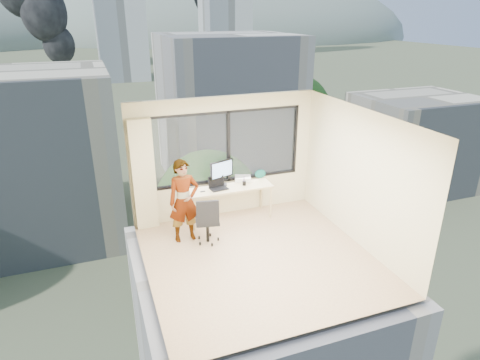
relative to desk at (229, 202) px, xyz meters
name	(u,v)px	position (x,y,z in m)	size (l,w,h in m)	color
floor	(259,257)	(0.00, -1.66, -0.38)	(4.00, 4.00, 0.01)	tan
ceiling	(261,118)	(0.00, -1.66, 2.23)	(4.00, 4.00, 0.01)	white
wall_front	(319,252)	(0.00, -3.66, 0.93)	(4.00, 0.01, 2.60)	beige
wall_left	(141,210)	(-2.00, -1.66, 0.93)	(0.01, 4.00, 2.60)	beige
wall_right	(359,178)	(2.00, -1.66, 0.93)	(0.01, 4.00, 2.60)	beige
window_wall	(226,147)	(0.05, 0.34, 1.15)	(3.30, 0.16, 1.55)	black
curtain	(144,175)	(-1.72, 0.22, 0.77)	(0.45, 0.14, 2.30)	beige
desk	(229,202)	(0.00, 0.00, 0.00)	(1.80, 0.60, 0.75)	tan
chair	(207,219)	(-0.71, -0.78, 0.12)	(0.50, 0.50, 0.98)	black
person	(184,201)	(-1.09, -0.54, 0.45)	(0.60, 0.39, 1.65)	#2D2D33
monitor	(222,173)	(-0.12, 0.13, 0.65)	(0.56, 0.12, 0.56)	black
game_console	(243,178)	(0.39, 0.23, 0.42)	(0.34, 0.29, 0.08)	white
laptop	(219,184)	(-0.25, -0.05, 0.49)	(0.36, 0.38, 0.23)	black
cellphone	(203,191)	(-0.60, -0.07, 0.38)	(0.10, 0.05, 0.01)	black
pen_cup	(244,183)	(0.32, -0.04, 0.42)	(0.07, 0.07, 0.09)	black
handbag	(260,174)	(0.80, 0.23, 0.47)	(0.25, 0.13, 0.19)	#0E5543
exterior_ground	(97,81)	(0.00, 118.34, -14.38)	(400.00, 400.00, 0.04)	#515B3D
near_bldg_a	(13,160)	(-9.00, 28.34, -7.38)	(16.00, 12.00, 14.00)	beige
near_bldg_b	(228,109)	(12.00, 36.34, -6.38)	(14.00, 13.00, 16.00)	silver
near_bldg_c	(414,143)	(30.00, 26.34, -9.38)	(12.00, 10.00, 10.00)	beige
far_tower_b	(120,24)	(8.00, 118.34, 0.62)	(13.00, 13.00, 30.00)	silver
far_tower_c	(225,28)	(45.00, 138.34, -1.38)	(15.00, 15.00, 26.00)	silver
hill_b	(221,37)	(100.00, 318.34, -14.38)	(300.00, 220.00, 96.00)	slate
tree_b	(210,229)	(4.00, 16.34, -9.88)	(7.60, 7.60, 9.00)	#1B521B
tree_c	(297,123)	(22.00, 38.34, -9.38)	(8.40, 8.40, 10.00)	#1B521B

